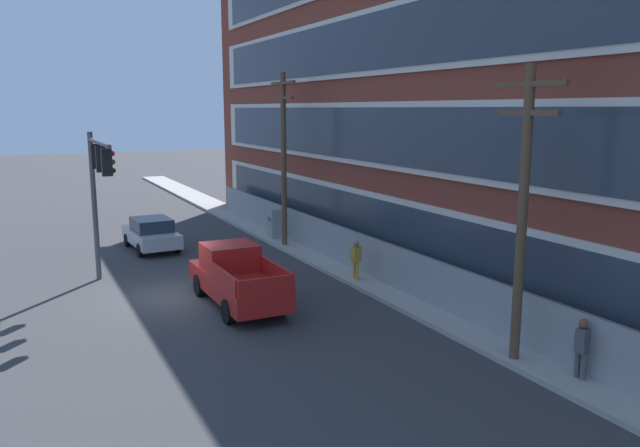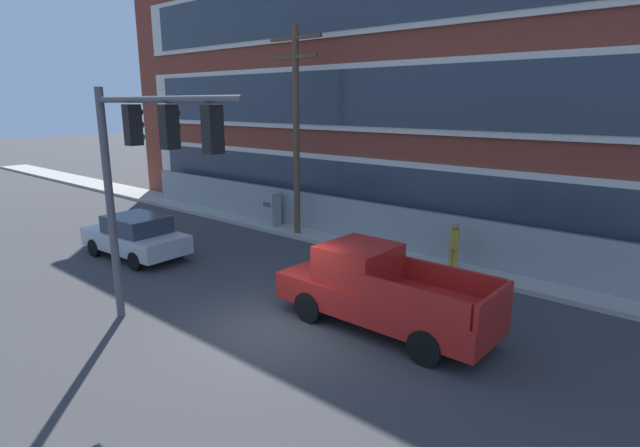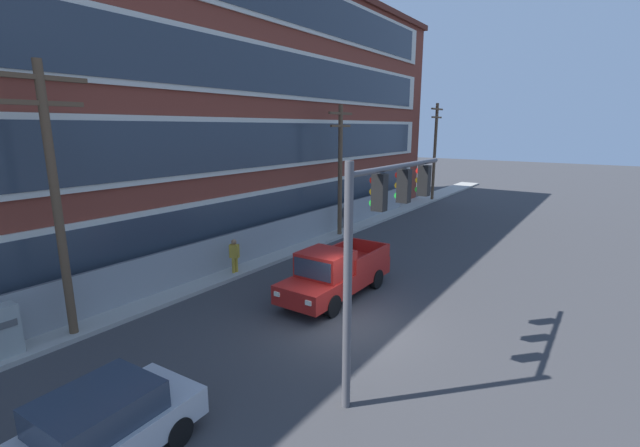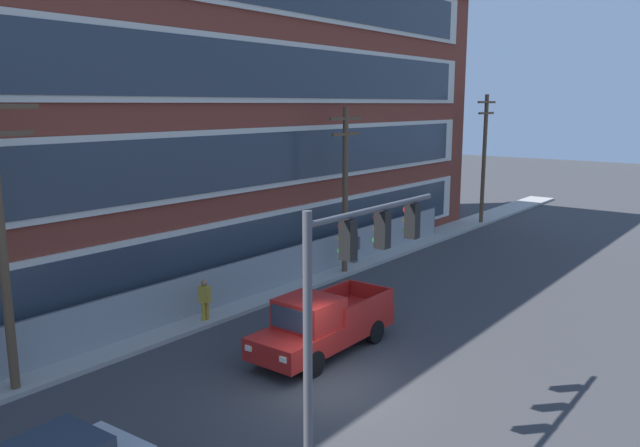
% 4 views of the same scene
% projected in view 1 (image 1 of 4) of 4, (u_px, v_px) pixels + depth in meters
% --- Properties ---
extents(ground_plane, '(160.00, 160.00, 0.00)m').
position_uv_depth(ground_plane, '(173.00, 296.00, 22.67)').
color(ground_plane, '#38383A').
extents(sidewalk_building_side, '(80.00, 2.02, 0.16)m').
position_uv_depth(sidewalk_building_side, '(351.00, 271.00, 25.88)').
color(sidewalk_building_side, '#9E9B93').
rests_on(sidewalk_building_side, ground).
extents(brick_mill_building, '(46.34, 10.49, 15.04)m').
position_uv_depth(brick_mill_building, '(524.00, 88.00, 24.40)').
color(brick_mill_building, brown).
rests_on(brick_mill_building, ground).
extents(chain_link_fence, '(37.60, 0.06, 1.78)m').
position_uv_depth(chain_link_fence, '(378.00, 261.00, 24.17)').
color(chain_link_fence, gray).
rests_on(chain_link_fence, ground).
extents(traffic_signal_mast, '(5.26, 0.43, 5.85)m').
position_uv_depth(traffic_signal_mast, '(98.00, 177.00, 22.69)').
color(traffic_signal_mast, '#4C4C51').
rests_on(traffic_signal_mast, ground).
extents(pickup_truck_red, '(5.63, 2.05, 2.02)m').
position_uv_depth(pickup_truck_red, '(236.00, 277.00, 21.61)').
color(pickup_truck_red, '#AD1E19').
rests_on(pickup_truck_red, ground).
extents(sedan_silver, '(4.31, 2.13, 1.56)m').
position_uv_depth(sedan_silver, '(152.00, 233.00, 30.00)').
color(sedan_silver, '#B2B5BA').
rests_on(sedan_silver, ground).
extents(utility_pole_near_corner, '(2.62, 0.26, 8.41)m').
position_uv_depth(utility_pole_near_corner, '(284.00, 152.00, 29.74)').
color(utility_pole_near_corner, brown).
rests_on(utility_pole_near_corner, ground).
extents(utility_pole_midblock, '(2.35, 0.26, 7.82)m').
position_uv_depth(utility_pole_midblock, '(523.00, 203.00, 15.91)').
color(utility_pole_midblock, brown).
rests_on(utility_pole_midblock, ground).
extents(electrical_cabinet, '(0.65, 0.56, 1.65)m').
position_uv_depth(electrical_cabinet, '(274.00, 225.00, 32.04)').
color(electrical_cabinet, '#939993').
rests_on(electrical_cabinet, ground).
extents(pedestrian_near_cabinet, '(0.36, 0.46, 1.69)m').
position_uv_depth(pedestrian_near_cabinet, '(582.00, 347.00, 15.26)').
color(pedestrian_near_cabinet, '#4C4C51').
rests_on(pedestrian_near_cabinet, ground).
extents(pedestrian_by_fence, '(0.36, 0.46, 1.69)m').
position_uv_depth(pedestrian_by_fence, '(356.00, 259.00, 24.21)').
color(pedestrian_by_fence, '#B7932D').
rests_on(pedestrian_by_fence, ground).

